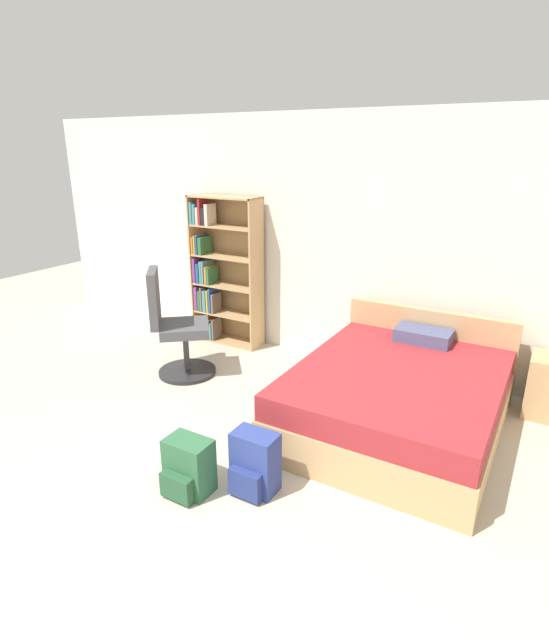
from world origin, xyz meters
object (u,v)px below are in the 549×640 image
Objects in this scene: bookshelf at (219,274)px; backpack_blue at (254,464)px; backpack_green at (188,468)px; bed at (399,396)px; office_chair at (175,330)px.

bookshelf reaches higher than backpack_blue.
backpack_green is (1.51, -2.45, -0.64)m from bookshelf.
backpack_green is at bearing -58.34° from bookshelf.
bed is 1.76× the size of office_chair.
bed is (2.48, -0.87, -0.56)m from bookshelf.
bookshelf is 1.55× the size of office_chair.
bed is at bearing 58.26° from backpack_green.
bookshelf is 4.42× the size of backpack_green.
backpack_blue is at bearing 31.48° from backpack_green.
bookshelf reaches higher than backpack_green.
backpack_blue is (-0.59, -1.34, -0.07)m from bed.
bed is 1.46m from backpack_blue.
backpack_blue is at bearing -34.70° from office_chair.
backpack_blue is (1.89, -2.21, -0.62)m from bookshelf.
backpack_blue reaches higher than backpack_green.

